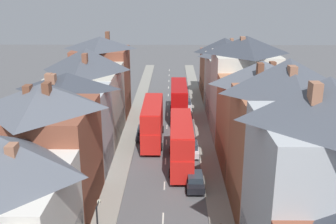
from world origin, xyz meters
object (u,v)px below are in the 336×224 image
(car_mid_black, at_px, (186,104))
(car_parked_left_b, at_px, (178,92))
(double_decker_bus_mid_street, at_px, (179,100))
(double_decker_bus_far_approaching, at_px, (152,121))
(car_near_silver, at_px, (191,148))
(car_parked_right_a, at_px, (195,180))
(car_near_blue, at_px, (143,132))
(double_decker_bus_lead, at_px, (181,143))

(car_mid_black, bearing_deg, car_parked_left_b, 98.48)
(double_decker_bus_mid_street, bearing_deg, car_parked_left_b, 89.96)
(double_decker_bus_far_approaching, height_order, car_parked_left_b, double_decker_bus_far_approaching)
(car_near_silver, bearing_deg, double_decker_bus_mid_street, 95.18)
(car_parked_right_a, bearing_deg, car_near_blue, 114.20)
(double_decker_bus_far_approaching, distance_m, car_mid_black, 15.56)
(double_decker_bus_lead, xyz_separation_m, car_parked_right_a, (1.31, -5.20, -2.00))
(car_parked_right_a, relative_size, car_parked_left_b, 0.96)
(car_near_blue, bearing_deg, car_parked_left_b, 77.50)
(double_decker_bus_far_approaching, height_order, car_near_blue, double_decker_bus_far_approaching)
(car_parked_right_a, relative_size, car_mid_black, 0.96)
(car_near_blue, relative_size, car_parked_right_a, 1.03)
(car_parked_right_a, xyz_separation_m, car_mid_black, (0.00, 27.18, 0.04))
(double_decker_bus_far_approaching, height_order, car_parked_right_a, double_decker_bus_far_approaching)
(car_parked_right_a, bearing_deg, double_decker_bus_mid_street, 93.28)
(double_decker_bus_far_approaching, relative_size, car_parked_left_b, 2.39)
(car_mid_black, bearing_deg, car_parked_right_a, -90.00)
(car_near_silver, xyz_separation_m, car_parked_right_a, (0.00, -8.43, 0.01))
(car_near_silver, distance_m, car_mid_black, 18.76)
(double_decker_bus_mid_street, bearing_deg, car_parked_right_a, -86.72)
(double_decker_bus_mid_street, xyz_separation_m, car_parked_right_a, (1.31, -22.85, -2.00))
(car_near_blue, bearing_deg, car_mid_black, 65.15)
(car_near_silver, bearing_deg, double_decker_bus_lead, -112.08)
(double_decker_bus_lead, xyz_separation_m, car_mid_black, (1.31, 21.98, -1.96))
(double_decker_bus_far_approaching, relative_size, car_near_silver, 2.42)
(car_near_blue, bearing_deg, double_decker_bus_lead, -60.36)
(car_near_silver, height_order, car_mid_black, car_mid_black)
(double_decker_bus_mid_street, relative_size, car_mid_black, 2.40)
(double_decker_bus_far_approaching, bearing_deg, car_mid_black, 71.46)
(car_near_silver, bearing_deg, car_parked_right_a, -90.00)
(car_mid_black, bearing_deg, car_near_blue, -114.85)
(car_near_silver, bearing_deg, car_mid_black, 90.00)
(double_decker_bus_mid_street, height_order, car_near_blue, double_decker_bus_mid_street)
(double_decker_bus_lead, xyz_separation_m, double_decker_bus_mid_street, (0.00, 17.65, 0.00))
(double_decker_bus_lead, bearing_deg, double_decker_bus_mid_street, 90.00)
(double_decker_bus_mid_street, relative_size, car_parked_left_b, 2.39)
(double_decker_bus_mid_street, height_order, car_mid_black, double_decker_bus_mid_street)
(double_decker_bus_mid_street, bearing_deg, car_mid_black, 73.18)
(double_decker_bus_far_approaching, height_order, car_near_silver, double_decker_bus_far_approaching)
(double_decker_bus_mid_street, distance_m, car_mid_black, 4.93)
(double_decker_bus_mid_street, relative_size, car_near_blue, 2.43)
(car_near_silver, relative_size, car_parked_left_b, 0.99)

